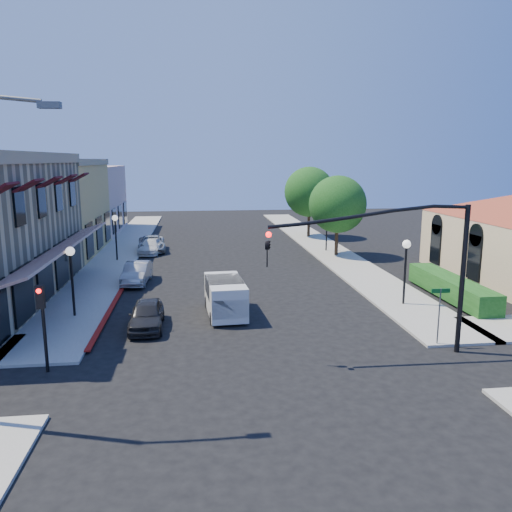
{
  "coord_description": "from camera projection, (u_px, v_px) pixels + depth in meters",
  "views": [
    {
      "loc": [
        -2.45,
        -16.57,
        7.71
      ],
      "look_at": [
        0.74,
        9.55,
        2.6
      ],
      "focal_mm": 35.0,
      "sensor_mm": 36.0,
      "label": 1
    }
  ],
  "objects": [
    {
      "name": "sidewalk_left",
      "position": [
        123.0,
        249.0,
        43.16
      ],
      "size": [
        3.5,
        50.0,
        0.12
      ],
      "primitive_type": "cube",
      "color": "gray",
      "rests_on": "ground"
    },
    {
      "name": "secondary_signal",
      "position": [
        42.0,
        312.0,
        17.88
      ],
      "size": [
        0.28,
        0.42,
        3.32
      ],
      "color": "black",
      "rests_on": "ground"
    },
    {
      "name": "signal_mast_arm",
      "position": [
        412.0,
        255.0,
        19.28
      ],
      "size": [
        8.01,
        0.39,
        6.0
      ],
      "color": "black",
      "rests_on": "ground"
    },
    {
      "name": "ground",
      "position": [
        268.0,
        378.0,
        17.91
      ],
      "size": [
        120.0,
        120.0,
        0.0
      ],
      "primitive_type": "plane",
      "color": "black",
      "rests_on": "ground"
    },
    {
      "name": "curb_red_strip",
      "position": [
        108.0,
        316.0,
        24.88
      ],
      "size": [
        0.25,
        10.0,
        0.06
      ],
      "primitive_type": "cube",
      "color": "maroon",
      "rests_on": "ground"
    },
    {
      "name": "sidewalk_right",
      "position": [
        320.0,
        245.0,
        45.25
      ],
      "size": [
        3.5,
        50.0,
        0.12
      ],
      "primitive_type": "cube",
      "color": "gray",
      "rests_on": "ground"
    },
    {
      "name": "parked_car_d",
      "position": [
        152.0,
        244.0,
        42.38
      ],
      "size": [
        2.59,
        4.92,
        1.32
      ],
      "primitive_type": "imported",
      "rotation": [
        0.0,
        0.0,
        0.09
      ],
      "color": "#A3A6A8",
      "rests_on": "ground"
    },
    {
      "name": "parked_car_a",
      "position": [
        147.0,
        315.0,
        23.06
      ],
      "size": [
        1.58,
        3.8,
        1.29
      ],
      "primitive_type": "imported",
      "rotation": [
        0.0,
        0.0,
        0.02
      ],
      "color": "black",
      "rests_on": "ground"
    },
    {
      "name": "hedge",
      "position": [
        450.0,
        299.0,
        28.07
      ],
      "size": [
        1.4,
        8.0,
        1.1
      ],
      "primitive_type": "cube",
      "color": "#174A15",
      "rests_on": "ground"
    },
    {
      "name": "yellow_stucco_building",
      "position": [
        34.0,
        208.0,
        40.67
      ],
      "size": [
        10.0,
        12.0,
        7.6
      ],
      "primitive_type": "cube",
      "color": "tan",
      "rests_on": "ground"
    },
    {
      "name": "lamppost_right_far",
      "position": [
        327.0,
        220.0,
        41.78
      ],
      "size": [
        0.44,
        0.44,
        3.57
      ],
      "color": "black",
      "rests_on": "ground"
    },
    {
      "name": "parked_car_c",
      "position": [
        151.0,
        247.0,
        41.42
      ],
      "size": [
        2.05,
        4.19,
        1.17
      ],
      "primitive_type": "imported",
      "rotation": [
        0.0,
        0.0,
        -0.1
      ],
      "color": "silver",
      "rests_on": "ground"
    },
    {
      "name": "pink_stucco_building",
      "position": [
        70.0,
        200.0,
        52.42
      ],
      "size": [
        10.0,
        12.0,
        7.0
      ],
      "primitive_type": "cube",
      "color": "#BE9890",
      "rests_on": "ground"
    },
    {
      "name": "lamppost_left_far",
      "position": [
        115.0,
        226.0,
        37.81
      ],
      "size": [
        0.44,
        0.44,
        3.57
      ],
      "color": "black",
      "rests_on": "ground"
    },
    {
      "name": "lamppost_right_near",
      "position": [
        406.0,
        256.0,
        26.19
      ],
      "size": [
        0.44,
        0.44,
        3.57
      ],
      "color": "black",
      "rests_on": "ground"
    },
    {
      "name": "street_name_sign",
      "position": [
        440.0,
        307.0,
        20.62
      ],
      "size": [
        0.8,
        0.06,
        2.5
      ],
      "color": "#595B5E",
      "rests_on": "ground"
    },
    {
      "name": "white_van",
      "position": [
        225.0,
        295.0,
        24.93
      ],
      "size": [
        1.99,
        4.14,
        1.79
      ],
      "color": "silver",
      "rests_on": "ground"
    },
    {
      "name": "street_tree_a",
      "position": [
        338.0,
        204.0,
        39.59
      ],
      "size": [
        4.56,
        4.56,
        6.48
      ],
      "color": "black",
      "rests_on": "ground"
    },
    {
      "name": "street_tree_b",
      "position": [
        309.0,
        192.0,
        49.27
      ],
      "size": [
        4.94,
        4.94,
        7.02
      ],
      "color": "black",
      "rests_on": "ground"
    },
    {
      "name": "lamppost_left_near",
      "position": [
        71.0,
        264.0,
        24.17
      ],
      "size": [
        0.44,
        0.44,
        3.57
      ],
      "color": "black",
      "rests_on": "ground"
    },
    {
      "name": "parked_car_b",
      "position": [
        137.0,
        273.0,
        31.43
      ],
      "size": [
        1.69,
        4.14,
        1.34
      ],
      "primitive_type": "imported",
      "rotation": [
        0.0,
        0.0,
        -0.07
      ],
      "color": "#9D9FA2",
      "rests_on": "ground"
    }
  ]
}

